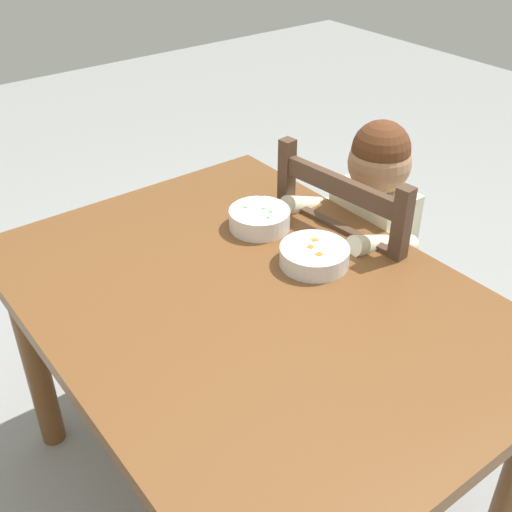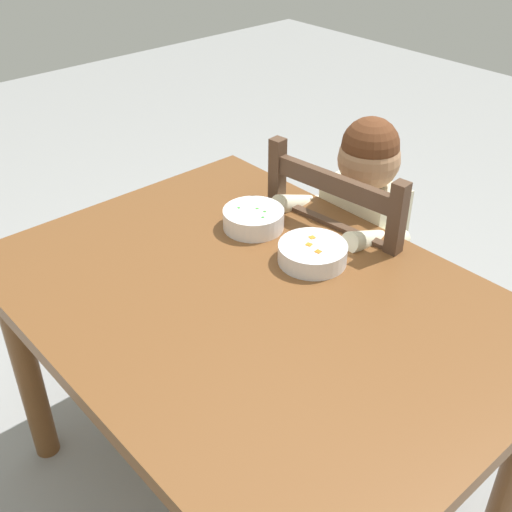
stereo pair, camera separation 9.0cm
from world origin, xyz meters
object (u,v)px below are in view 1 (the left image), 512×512
Objects in this scene: dining_table at (251,329)px; child_figure at (365,233)px; spoon at (301,246)px; dining_chair at (362,287)px; bowl_of_carrots at (314,255)px; bowl_of_peas at (260,218)px.

child_figure is (-0.11, 0.49, 0.03)m from dining_table.
dining_chair is at bearing 95.71° from spoon.
bowl_of_carrots reaches higher than spoon.
spoon is (0.03, -0.28, 0.27)m from dining_chair.
dining_table is 1.27× the size of child_figure.
dining_chair is 0.43m from bowl_of_carrots.
bowl_of_peas is at bearing -170.26° from spoon.
dining_chair is 0.43m from bowl_of_peas.
child_figure is at bearing -123.61° from dining_chair.
bowl_of_peas reaches higher than bowl_of_carrots.
bowl_of_peas is at bearing -110.56° from dining_chair.
dining_table is at bearing -76.92° from child_figure.
dining_table is 7.58× the size of bowl_of_peas.
child_figure is 5.72× the size of bowl_of_carrots.
bowl_of_peas is 0.96× the size of bowl_of_carrots.
dining_table is 0.32m from bowl_of_peas.
dining_table is 7.26× the size of bowl_of_carrots.
bowl_of_carrots is at bearing -69.83° from child_figure.
child_figure is at bearing 69.83° from bowl_of_peas.
bowl_of_peas is (-0.11, -0.29, 0.10)m from child_figure.
bowl_of_peas is (-0.22, 0.19, 0.13)m from dining_table.
dining_chair is at bearing 56.39° from child_figure.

